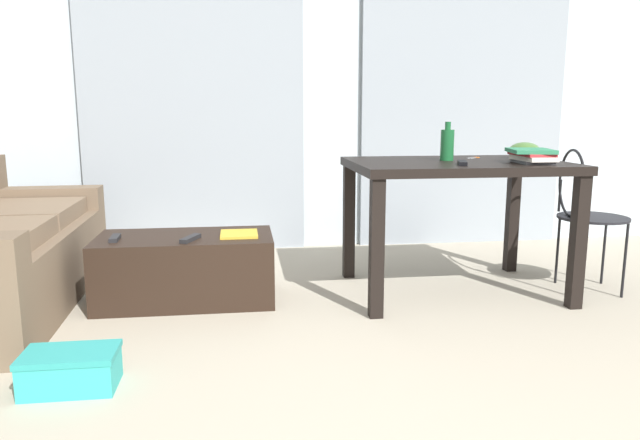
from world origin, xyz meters
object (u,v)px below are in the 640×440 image
at_px(craft_table, 455,179).
at_px(bottle_near, 447,144).
at_px(tv_remote_on_table, 462,163).
at_px(magazine, 239,234).
at_px(shoebox, 71,370).
at_px(tv_remote_secondary, 190,238).
at_px(coffee_table, 186,268).
at_px(tv_remote_primary, 115,238).
at_px(wire_chair, 582,204).
at_px(book_stack, 532,156).
at_px(bowl, 525,150).
at_px(scissors, 474,158).

relative_size(craft_table, bottle_near, 5.40).
bearing_deg(tv_remote_on_table, magazine, -173.40).
distance_m(bottle_near, shoebox, 2.33).
bearing_deg(tv_remote_secondary, coffee_table, 129.97).
bearing_deg(magazine, bottle_near, 2.13).
distance_m(tv_remote_primary, magazine, 0.68).
bearing_deg(shoebox, tv_remote_secondary, 66.90).
bearing_deg(shoebox, tv_remote_primary, 90.74).
height_order(wire_chair, shoebox, wire_chair).
bearing_deg(tv_remote_secondary, magazine, 43.59).
bearing_deg(tv_remote_primary, tv_remote_on_table, -8.99).
bearing_deg(book_stack, coffee_table, 173.33).
relative_size(coffee_table, book_stack, 2.98).
relative_size(bowl, tv_remote_secondary, 1.02).
xyz_separation_m(tv_remote_primary, magazine, (0.67, 0.04, -0.00)).
height_order(craft_table, scissors, scissors).
bearing_deg(scissors, wire_chair, -26.72).
bearing_deg(craft_table, shoebox, -151.78).
relative_size(book_stack, scissors, 3.16).
xyz_separation_m(bottle_near, tv_remote_primary, (-1.90, -0.09, -0.49)).
bearing_deg(bottle_near, tv_remote_primary, -177.32).
height_order(tv_remote_on_table, tv_remote_primary, tv_remote_on_table).
bearing_deg(bowl, book_stack, -110.24).
bearing_deg(tv_remote_secondary, book_stack, 18.71).
distance_m(bottle_near, tv_remote_on_table, 0.31).
bearing_deg(shoebox, bottle_near, 29.92).
xyz_separation_m(bottle_near, tv_remote_secondary, (-1.49, -0.16, -0.49)).
bearing_deg(magazine, shoebox, -122.68).
bearing_deg(tv_remote_on_table, craft_table, 94.63).
distance_m(craft_table, wire_chair, 0.78).
distance_m(tv_remote_secondary, shoebox, 1.06).
height_order(book_stack, tv_remote_secondary, book_stack).
height_order(coffee_table, bowl, bowl).
height_order(bowl, shoebox, bowl).
relative_size(tv_remote_on_table, tv_remote_secondary, 0.99).
relative_size(coffee_table, bowl, 5.35).
bearing_deg(scissors, craft_table, -133.75).
xyz_separation_m(craft_table, bottle_near, (-0.04, 0.05, 0.20)).
xyz_separation_m(book_stack, magazine, (-1.63, 0.20, -0.44)).
distance_m(scissors, magazine, 1.53).
height_order(wire_chair, tv_remote_secondary, wire_chair).
bearing_deg(wire_chair, craft_table, 173.81).
height_order(bowl, tv_remote_secondary, bowl).
bearing_deg(scissors, bottle_near, -147.15).
bearing_deg(bowl, wire_chair, -36.00).
bearing_deg(magazine, coffee_table, 175.58).
height_order(coffee_table, tv_remote_secondary, tv_remote_secondary).
xyz_separation_m(craft_table, wire_chair, (0.77, -0.08, -0.15)).
bearing_deg(tv_remote_on_table, scissors, 78.50).
xyz_separation_m(wire_chair, tv_remote_primary, (-2.71, 0.05, -0.14)).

